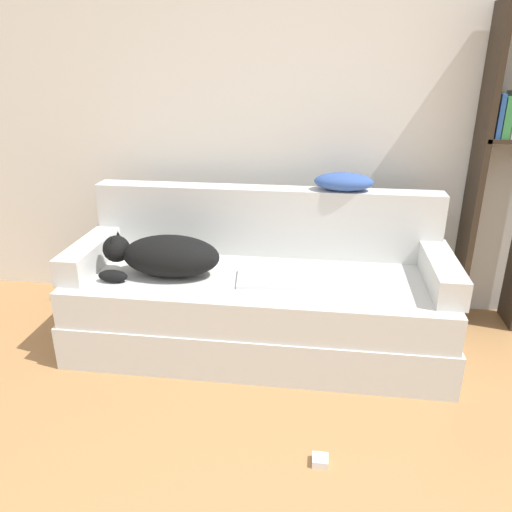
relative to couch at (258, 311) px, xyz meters
The scene contains 10 objects.
wall_back 1.33m from the couch, 73.01° to the left, with size 7.09×0.06×2.70m.
couch is the anchor object (origin of this frame).
couch_backrest 0.55m from the couch, 90.00° to the left, with size 2.08×0.15×0.42m.
couch_arm_left 1.03m from the couch, behind, with size 0.15×0.62×0.15m.
couch_arm_right 1.03m from the couch, ahead, with size 0.15×0.62×0.15m.
dog 0.62m from the couch, behind, with size 0.66×0.32×0.23m.
laptop 0.26m from the couch, 46.03° to the right, with size 0.38×0.28×0.02m.
throw_pillow 0.90m from the couch, 36.19° to the left, with size 0.34×0.19×0.10m.
bookshelf 1.68m from the couch, 19.52° to the left, with size 0.37×0.26×1.88m.
power_adapter 1.00m from the couch, 66.94° to the right, with size 0.07×0.07×0.03m.
Camera 1 is at (0.13, -0.51, 1.60)m, focal length 35.00 mm.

